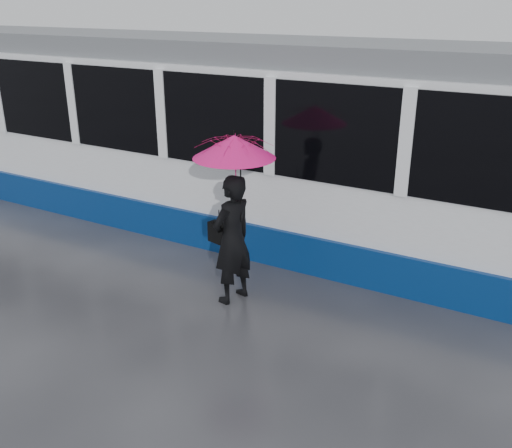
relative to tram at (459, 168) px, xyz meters
The scene contains 6 objects.
ground 3.72m from the tram, 131.45° to the right, with size 90.00×90.00×0.00m, color #28292D.
rails 2.74m from the tram, behind, with size 34.00×1.51×0.02m.
tram is the anchor object (origin of this frame).
woman 3.53m from the tram, 133.97° to the right, with size 0.66×0.44×1.82m, color black.
umbrella 3.43m from the tram, 133.36° to the right, with size 1.29×1.29×1.23m.
handbag 3.66m from the tram, 136.71° to the right, with size 0.35×0.21×0.46m.
Camera 1 is at (3.60, -6.00, 3.95)m, focal length 40.00 mm.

